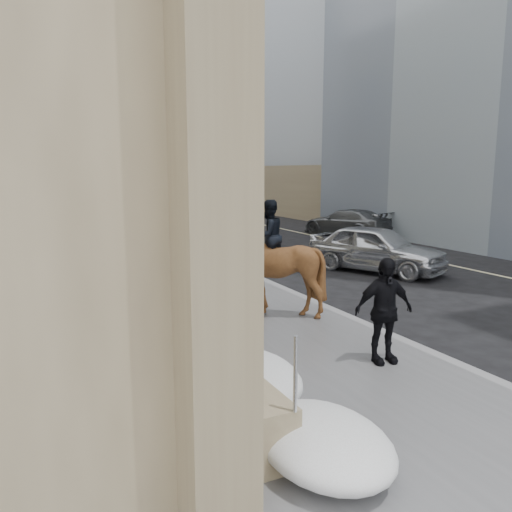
{
  "coord_description": "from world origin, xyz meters",
  "views": [
    {
      "loc": [
        -4.5,
        -6.57,
        3.6
      ],
      "look_at": [
        0.33,
        3.43,
        1.7
      ],
      "focal_mm": 35.0,
      "sensor_mm": 36.0,
      "label": 1
    }
  ],
  "objects_px": {
    "car_silver": "(376,248)",
    "car_grey": "(347,223)",
    "mounted_horse_left": "(202,281)",
    "mounted_horse_right": "(270,266)",
    "pedestrian": "(384,310)"
  },
  "relations": [
    {
      "from": "mounted_horse_left",
      "to": "car_silver",
      "type": "xyz_separation_m",
      "value": [
        7.98,
        3.82,
        -0.34
      ]
    },
    {
      "from": "car_grey",
      "to": "mounted_horse_left",
      "type": "bearing_deg",
      "value": 26.41
    },
    {
      "from": "mounted_horse_left",
      "to": "car_grey",
      "type": "bearing_deg",
      "value": -129.16
    },
    {
      "from": "mounted_horse_right",
      "to": "car_silver",
      "type": "xyz_separation_m",
      "value": [
        6.17,
        3.62,
        -0.51
      ]
    },
    {
      "from": "mounted_horse_left",
      "to": "pedestrian",
      "type": "distance_m",
      "value": 4.08
    },
    {
      "from": "mounted_horse_left",
      "to": "car_silver",
      "type": "distance_m",
      "value": 8.85
    },
    {
      "from": "mounted_horse_left",
      "to": "car_silver",
      "type": "relative_size",
      "value": 0.54
    },
    {
      "from": "mounted_horse_right",
      "to": "car_silver",
      "type": "distance_m",
      "value": 7.17
    },
    {
      "from": "car_silver",
      "to": "mounted_horse_right",
      "type": "bearing_deg",
      "value": -174.44
    },
    {
      "from": "mounted_horse_left",
      "to": "pedestrian",
      "type": "relative_size",
      "value": 1.36
    },
    {
      "from": "mounted_horse_right",
      "to": "car_grey",
      "type": "relative_size",
      "value": 0.54
    },
    {
      "from": "car_silver",
      "to": "car_grey",
      "type": "distance_m",
      "value": 10.0
    },
    {
      "from": "mounted_horse_right",
      "to": "car_grey",
      "type": "height_order",
      "value": "mounted_horse_right"
    },
    {
      "from": "mounted_horse_left",
      "to": "car_silver",
      "type": "bearing_deg",
      "value": -147.48
    },
    {
      "from": "mounted_horse_right",
      "to": "car_silver",
      "type": "bearing_deg",
      "value": -162.88
    }
  ]
}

